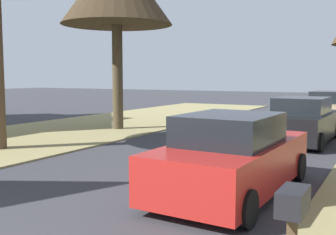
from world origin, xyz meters
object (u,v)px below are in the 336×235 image
object	(u,v)px
parked_sedan_red	(233,157)
curbside_mailbox	(292,218)
parked_sedan_black	(303,122)
parked_sedan_tan	(330,108)

from	to	relation	value
parked_sedan_red	curbside_mailbox	distance (m)	4.36
parked_sedan_black	parked_sedan_tan	size ratio (longest dim) A/B	1.00
parked_sedan_tan	curbside_mailbox	bearing A→B (deg)	-83.63
parked_sedan_black	curbside_mailbox	bearing A→B (deg)	-79.66
parked_sedan_red	parked_sedan_black	xyz separation A→B (m)	(-0.03, 7.04, 0.00)
parked_sedan_tan	curbside_mailbox	world-z (taller)	parked_sedan_tan
curbside_mailbox	parked_sedan_black	bearing A→B (deg)	100.34
parked_sedan_red	curbside_mailbox	size ratio (longest dim) A/B	3.51
parked_sedan_red	parked_sedan_black	bearing A→B (deg)	90.28
parked_sedan_red	parked_sedan_black	size ratio (longest dim) A/B	1.00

